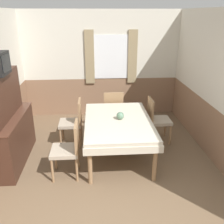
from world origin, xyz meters
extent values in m
cube|color=silver|center=(0.00, 4.14, 1.77)|extent=(4.23, 0.05, 1.65)
cube|color=#89664C|center=(0.00, 4.14, 0.47)|extent=(4.23, 0.05, 0.95)
cube|color=white|center=(0.24, 4.11, 1.50)|extent=(0.92, 0.01, 1.06)
cube|color=#998460|center=(-0.29, 4.09, 1.50)|extent=(0.22, 0.03, 1.30)
cube|color=#998460|center=(0.77, 4.09, 1.50)|extent=(0.22, 0.03, 1.30)
cube|color=silver|center=(1.94, 2.06, 1.77)|extent=(0.05, 4.52, 1.65)
cube|color=#89664C|center=(1.94, 2.06, 0.47)|extent=(0.05, 4.52, 0.95)
cube|color=beige|center=(0.22, 1.99, 0.70)|extent=(1.17, 1.76, 0.06)
cube|color=beige|center=(0.22, 1.99, 0.61)|extent=(1.20, 1.79, 0.12)
cylinder|color=#93704C|center=(-0.29, 1.19, 0.34)|extent=(0.07, 0.07, 0.67)
cylinder|color=#93704C|center=(0.73, 1.19, 0.34)|extent=(0.07, 0.07, 0.67)
cylinder|color=#93704C|center=(-0.29, 2.79, 0.34)|extent=(0.07, 0.07, 0.67)
cylinder|color=#93704C|center=(0.73, 2.79, 0.34)|extent=(0.07, 0.07, 0.67)
cylinder|color=#93704C|center=(-0.88, 1.26, 0.21)|extent=(0.04, 0.04, 0.42)
cylinder|color=#93704C|center=(-0.88, 1.64, 0.21)|extent=(0.04, 0.04, 0.42)
cylinder|color=#93704C|center=(-0.50, 1.26, 0.21)|extent=(0.04, 0.04, 0.42)
cylinder|color=#93704C|center=(-0.50, 1.64, 0.21)|extent=(0.04, 0.04, 0.42)
cube|color=tan|center=(-0.69, 1.45, 0.45)|extent=(0.44, 0.44, 0.06)
cube|color=#93704C|center=(-0.49, 1.45, 0.70)|extent=(0.04, 0.42, 0.45)
cylinder|color=#93704C|center=(0.03, 3.38, 0.21)|extent=(0.04, 0.04, 0.42)
cylinder|color=#93704C|center=(0.41, 3.38, 0.21)|extent=(0.04, 0.04, 0.42)
cylinder|color=#93704C|center=(0.03, 3.00, 0.21)|extent=(0.04, 0.04, 0.42)
cylinder|color=#93704C|center=(0.41, 3.00, 0.21)|extent=(0.04, 0.04, 0.42)
cube|color=tan|center=(0.22, 3.19, 0.45)|extent=(0.44, 0.44, 0.06)
cube|color=#93704C|center=(0.22, 2.99, 0.70)|extent=(0.42, 0.04, 0.45)
cylinder|color=#93704C|center=(-0.88, 2.34, 0.21)|extent=(0.04, 0.04, 0.42)
cylinder|color=#93704C|center=(-0.88, 2.72, 0.21)|extent=(0.04, 0.04, 0.42)
cylinder|color=#93704C|center=(-0.50, 2.34, 0.21)|extent=(0.04, 0.04, 0.42)
cylinder|color=#93704C|center=(-0.50, 2.72, 0.21)|extent=(0.04, 0.04, 0.42)
cube|color=tan|center=(-0.69, 2.53, 0.45)|extent=(0.44, 0.44, 0.06)
cube|color=#93704C|center=(-0.49, 2.53, 0.70)|extent=(0.04, 0.42, 0.45)
cylinder|color=#93704C|center=(1.32, 2.72, 0.21)|extent=(0.04, 0.04, 0.42)
cylinder|color=#93704C|center=(1.32, 2.34, 0.21)|extent=(0.04, 0.04, 0.42)
cylinder|color=#93704C|center=(0.94, 2.72, 0.21)|extent=(0.04, 0.04, 0.42)
cylinder|color=#93704C|center=(0.94, 2.34, 0.21)|extent=(0.04, 0.04, 0.42)
cube|color=tan|center=(1.13, 2.53, 0.45)|extent=(0.44, 0.44, 0.06)
cube|color=#93704C|center=(0.93, 2.53, 0.70)|extent=(0.04, 0.42, 0.45)
cube|color=#3D2319|center=(-1.67, 1.96, 0.43)|extent=(0.44, 1.49, 0.85)
cube|color=#4C2C1F|center=(-1.67, 1.96, 0.85)|extent=(0.46, 1.51, 0.02)
cube|color=#3D2319|center=(-1.73, 1.96, 1.23)|extent=(0.24, 1.35, 0.75)
cube|color=black|center=(-1.54, 1.88, 1.79)|extent=(0.01, 0.37, 0.27)
sphere|color=slate|center=(0.26, 2.01, 0.80)|extent=(0.14, 0.14, 0.14)
camera|label=1|loc=(-0.19, -2.08, 2.51)|focal=40.00mm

